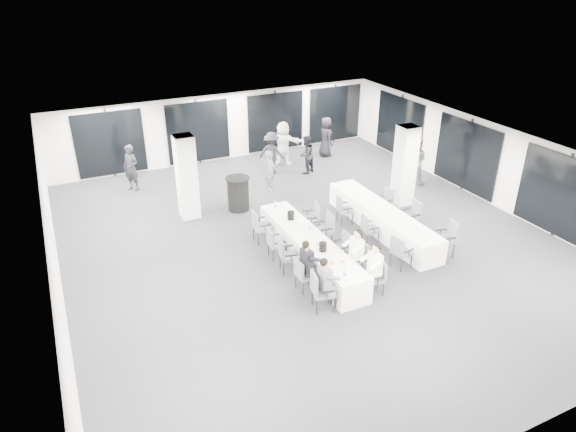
{
  "coord_description": "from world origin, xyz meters",
  "views": [
    {
      "loc": [
        -6.49,
        -12.09,
        7.67
      ],
      "look_at": [
        -0.8,
        -0.2,
        1.1
      ],
      "focal_mm": 32.0,
      "sensor_mm": 36.0,
      "label": 1
    }
  ],
  "objects_px": {
    "chair_side_left_mid": "(368,228)",
    "ice_bucket_far": "(291,215)",
    "chair_side_right_near": "(448,236)",
    "chair_side_right_mid": "(412,214)",
    "chair_main_right_second": "(359,258)",
    "standing_guest_a": "(270,168)",
    "chair_main_left_near": "(320,289)",
    "standing_guest_f": "(283,140)",
    "banquet_table_side": "(382,220)",
    "chair_main_left_mid": "(286,254)",
    "chair_main_left_second": "(303,273)",
    "ice_bucket_near": "(323,247)",
    "chair_side_right_far": "(386,200)",
    "banquet_table_main": "(310,249)",
    "chair_main_left_fourth": "(274,242)",
    "standing_guest_b": "(306,152)",
    "chair_main_left_far": "(259,225)",
    "standing_guest_e": "(326,134)",
    "standing_guest_g": "(131,165)",
    "chair_side_left_far": "(343,208)",
    "standing_guest_h": "(415,158)",
    "chair_main_right_mid": "(343,245)",
    "chair_main_right_near": "(377,275)",
    "chair_side_left_near": "(400,250)",
    "chair_main_right_fourth": "(325,228)",
    "cocktail_table": "(238,193)",
    "standing_guest_c": "(272,150)",
    "chair_main_right_far": "(312,217)"
  },
  "relations": [
    {
      "from": "banquet_table_side",
      "to": "chair_main_right_far",
      "type": "bearing_deg",
      "value": 159.36
    },
    {
      "from": "chair_side_right_near",
      "to": "chair_side_right_mid",
      "type": "relative_size",
      "value": 1.03
    },
    {
      "from": "chair_main_left_mid",
      "to": "chair_side_left_near",
      "type": "height_order",
      "value": "chair_main_left_mid"
    },
    {
      "from": "banquet_table_main",
      "to": "chair_side_right_mid",
      "type": "distance_m",
      "value": 3.75
    },
    {
      "from": "chair_side_left_near",
      "to": "standing_guest_a",
      "type": "distance_m",
      "value": 6.66
    },
    {
      "from": "banquet_table_side",
      "to": "standing_guest_c",
      "type": "height_order",
      "value": "standing_guest_c"
    },
    {
      "from": "chair_main_left_second",
      "to": "chair_side_left_far",
      "type": "bearing_deg",
      "value": 131.29
    },
    {
      "from": "chair_main_left_near",
      "to": "standing_guest_f",
      "type": "distance_m",
      "value": 10.09
    },
    {
      "from": "chair_side_left_far",
      "to": "chair_main_right_far",
      "type": "bearing_deg",
      "value": -69.96
    },
    {
      "from": "chair_main_left_near",
      "to": "chair_side_right_near",
      "type": "distance_m",
      "value": 4.64
    },
    {
      "from": "chair_side_right_near",
      "to": "chair_main_right_second",
      "type": "bearing_deg",
      "value": 101.61
    },
    {
      "from": "standing_guest_a",
      "to": "standing_guest_b",
      "type": "height_order",
      "value": "standing_guest_b"
    },
    {
      "from": "standing_guest_b",
      "to": "ice_bucket_near",
      "type": "relative_size",
      "value": 7.23
    },
    {
      "from": "chair_main_left_mid",
      "to": "chair_side_right_mid",
      "type": "bearing_deg",
      "value": 106.72
    },
    {
      "from": "chair_side_left_far",
      "to": "standing_guest_h",
      "type": "distance_m",
      "value": 4.49
    },
    {
      "from": "banquet_table_main",
      "to": "chair_main_right_mid",
      "type": "relative_size",
      "value": 5.62
    },
    {
      "from": "banquet_table_main",
      "to": "standing_guest_a",
      "type": "xyz_separation_m",
      "value": [
        1.09,
        5.2,
        0.47
      ]
    },
    {
      "from": "banquet_table_side",
      "to": "ice_bucket_near",
      "type": "xyz_separation_m",
      "value": [
        -2.93,
        -1.43,
        0.5
      ]
    },
    {
      "from": "chair_main_left_near",
      "to": "chair_main_left_fourth",
      "type": "xyz_separation_m",
      "value": [
        0.01,
        2.7,
        -0.07
      ]
    },
    {
      "from": "chair_main_right_mid",
      "to": "ice_bucket_near",
      "type": "xyz_separation_m",
      "value": [
        -0.86,
        -0.37,
        0.36
      ]
    },
    {
      "from": "standing_guest_a",
      "to": "chair_main_left_mid",
      "type": "bearing_deg",
      "value": -162.66
    },
    {
      "from": "chair_side_right_near",
      "to": "standing_guest_a",
      "type": "bearing_deg",
      "value": 36.24
    },
    {
      "from": "chair_side_right_near",
      "to": "standing_guest_g",
      "type": "xyz_separation_m",
      "value": [
        -7.29,
        8.69,
        0.39
      ]
    },
    {
      "from": "chair_main_left_second",
      "to": "standing_guest_f",
      "type": "xyz_separation_m",
      "value": [
        3.45,
        8.58,
        0.52
      ]
    },
    {
      "from": "chair_main_right_second",
      "to": "standing_guest_b",
      "type": "height_order",
      "value": "standing_guest_b"
    },
    {
      "from": "chair_main_left_far",
      "to": "standing_guest_e",
      "type": "bearing_deg",
      "value": 139.48
    },
    {
      "from": "chair_main_right_near",
      "to": "chair_main_right_fourth",
      "type": "xyz_separation_m",
      "value": [
        0.01,
        2.72,
        0.08
      ]
    },
    {
      "from": "chair_side_right_mid",
      "to": "standing_guest_f",
      "type": "relative_size",
      "value": 0.49
    },
    {
      "from": "cocktail_table",
      "to": "standing_guest_c",
      "type": "height_order",
      "value": "standing_guest_c"
    },
    {
      "from": "cocktail_table",
      "to": "chair_main_right_fourth",
      "type": "distance_m",
      "value": 3.75
    },
    {
      "from": "standing_guest_a",
      "to": "chair_side_left_near",
      "type": "bearing_deg",
      "value": -134.57
    },
    {
      "from": "chair_side_left_mid",
      "to": "chair_main_left_second",
      "type": "bearing_deg",
      "value": -56.67
    },
    {
      "from": "chair_main_right_mid",
      "to": "ice_bucket_far",
      "type": "bearing_deg",
      "value": 22.77
    },
    {
      "from": "banquet_table_main",
      "to": "ice_bucket_far",
      "type": "relative_size",
      "value": 20.32
    },
    {
      "from": "chair_main_left_fourth",
      "to": "banquet_table_side",
      "type": "bearing_deg",
      "value": 94.05
    },
    {
      "from": "chair_main_left_near",
      "to": "standing_guest_e",
      "type": "xyz_separation_m",
      "value": [
        5.57,
        9.63,
        0.37
      ]
    },
    {
      "from": "chair_main_right_second",
      "to": "standing_guest_a",
      "type": "relative_size",
      "value": 0.58
    },
    {
      "from": "chair_main_left_far",
      "to": "chair_side_right_mid",
      "type": "distance_m",
      "value": 4.79
    },
    {
      "from": "banquet_table_side",
      "to": "standing_guest_h",
      "type": "bearing_deg",
      "value": 38.81
    },
    {
      "from": "banquet_table_side",
      "to": "chair_main_left_mid",
      "type": "xyz_separation_m",
      "value": [
        -3.74,
        -0.85,
        0.18
      ]
    },
    {
      "from": "cocktail_table",
      "to": "standing_guest_h",
      "type": "distance_m",
      "value": 6.88
    },
    {
      "from": "chair_main_left_near",
      "to": "ice_bucket_far",
      "type": "height_order",
      "value": "chair_main_left_near"
    },
    {
      "from": "chair_main_left_second",
      "to": "ice_bucket_near",
      "type": "relative_size",
      "value": 3.75
    },
    {
      "from": "chair_main_left_near",
      "to": "chair_main_right_near",
      "type": "height_order",
      "value": "chair_main_left_near"
    },
    {
      "from": "cocktail_table",
      "to": "chair_side_left_far",
      "type": "height_order",
      "value": "cocktail_table"
    },
    {
      "from": "chair_side_left_mid",
      "to": "ice_bucket_far",
      "type": "xyz_separation_m",
      "value": [
        -2.06,
        1.09,
        0.36
      ]
    },
    {
      "from": "chair_side_right_far",
      "to": "ice_bucket_near",
      "type": "xyz_separation_m",
      "value": [
        -3.76,
        -2.39,
        0.37
      ]
    },
    {
      "from": "chair_side_left_near",
      "to": "standing_guest_e",
      "type": "relative_size",
      "value": 0.5
    },
    {
      "from": "chair_main_right_second",
      "to": "standing_guest_g",
      "type": "xyz_separation_m",
      "value": [
        -4.39,
        8.56,
        0.43
      ]
    },
    {
      "from": "chair_side_left_mid",
      "to": "chair_main_left_mid",
      "type": "bearing_deg",
      "value": -74.96
    }
  ]
}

